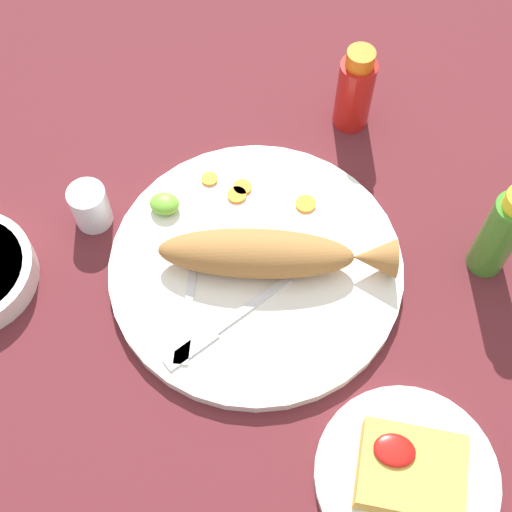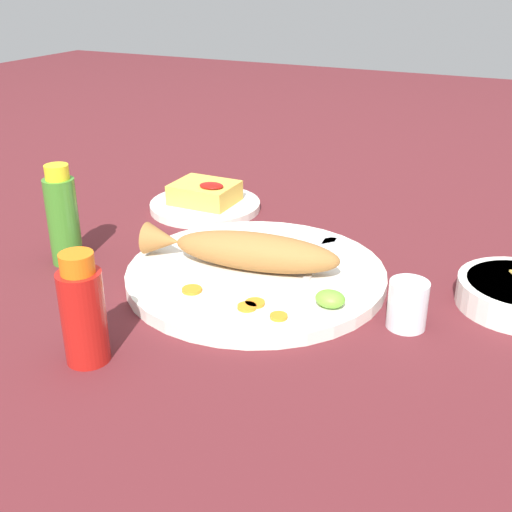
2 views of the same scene
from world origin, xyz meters
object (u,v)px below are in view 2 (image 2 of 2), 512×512
fried_fish (243,250)px  fork_near (297,247)px  fork_far (319,258)px  hot_sauce_bottle_green (63,218)px  main_plate (256,274)px  salt_cup (407,307)px  hot_sauce_bottle_red (83,312)px  side_plate_fries (205,206)px

fried_fish → fork_near: 0.11m
fork_far → hot_sauce_bottle_green: 0.38m
main_plate → fork_near: 0.10m
fried_fish → hot_sauce_bottle_green: size_ratio=1.94×
fried_fish → main_plate: bearing=-0.0°
main_plate → salt_cup: bearing=-8.7°
hot_sauce_bottle_red → side_plate_fries: hot_sauce_bottle_red is taller
fork_near → hot_sauce_bottle_red: bearing=-156.5°
fried_fish → fork_far: 0.12m
fork_near → hot_sauce_bottle_green: (-0.31, -0.16, 0.05)m
main_plate → hot_sauce_bottle_green: bearing=-166.5°
fried_fish → side_plate_fries: 0.30m
main_plate → hot_sauce_bottle_red: (-0.09, -0.26, 0.05)m
hot_sauce_bottle_green → main_plate: bearing=13.5°
fork_far → hot_sauce_bottle_red: hot_sauce_bottle_red is taller
fork_near → hot_sauce_bottle_red: (-0.11, -0.36, 0.04)m
main_plate → fried_fish: (-0.02, -0.00, 0.04)m
salt_cup → side_plate_fries: 0.50m
fork_near → hot_sauce_bottle_green: hot_sauce_bottle_green is taller
main_plate → salt_cup: size_ratio=5.98×
fork_far → hot_sauce_bottle_green: bearing=104.6°
fried_fish → fork_far: fried_fish is taller
main_plate → fork_near: bearing=75.4°
fork_far → hot_sauce_bottle_red: 0.37m
main_plate → fork_far: 0.10m
fried_fish → fork_far: bearing=30.6°
fork_far → hot_sauce_bottle_red: size_ratio=1.39×
main_plate → fork_far: (0.07, 0.07, 0.01)m
fried_fish → fork_near: (0.04, 0.10, -0.02)m
hot_sauce_bottle_red → main_plate: bearing=72.2°
fried_fish → hot_sauce_bottle_green: bearing=-174.8°
main_plate → hot_sauce_bottle_green: size_ratio=2.42×
fried_fish → fork_near: fried_fish is taller
hot_sauce_bottle_green → side_plate_fries: hot_sauce_bottle_green is taller
fork_far → hot_sauce_bottle_red: bearing=148.5°
fork_far → hot_sauce_bottle_red: (-0.15, -0.33, 0.04)m
fork_near → salt_cup: 0.24m
fried_fish → salt_cup: (0.24, -0.03, -0.02)m
fork_near → hot_sauce_bottle_red: size_ratio=1.12×
main_plate → hot_sauce_bottle_green: 0.30m
fried_fish → salt_cup: size_ratio=4.78×
hot_sauce_bottle_red → salt_cup: hot_sauce_bottle_red is taller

